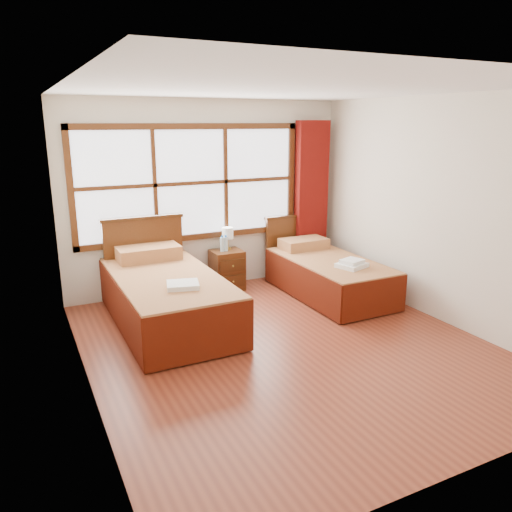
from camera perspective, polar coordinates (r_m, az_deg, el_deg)
name	(u,v)px	position (r m, az deg, el deg)	size (l,w,h in m)	color
floor	(287,346)	(5.38, 3.58, -10.19)	(4.50, 4.50, 0.00)	brown
ceiling	(292,88)	(4.88, 4.10, 18.62)	(4.50, 4.50, 0.00)	white
wall_back	(208,196)	(6.98, -5.53, 6.80)	(4.00, 4.00, 0.00)	silver
wall_left	(78,247)	(4.35, -19.65, 0.96)	(4.50, 4.50, 0.00)	silver
wall_right	(438,210)	(6.21, 20.08, 4.93)	(4.50, 4.50, 0.00)	silver
window	(191,183)	(6.83, -7.44, 8.26)	(3.16, 0.06, 1.56)	white
curtain	(311,199)	(7.59, 6.30, 6.45)	(0.50, 0.16, 2.30)	maroon
bed_left	(166,295)	(5.94, -10.26, -4.41)	(1.14, 2.22, 1.11)	#3E200C
bed_right	(327,274)	(6.88, 8.10, -2.02)	(0.98, 2.00, 0.95)	#3E200C
nightstand	(227,270)	(7.03, -3.32, -1.61)	(0.42, 0.42, 0.56)	#4D2710
towels_left	(183,285)	(5.36, -8.37, -3.29)	(0.40, 0.37, 0.05)	white
towels_right	(352,264)	(6.45, 10.90, -0.90)	(0.42, 0.39, 0.10)	white
lamp	(228,234)	(6.99, -3.27, 2.55)	(0.16, 0.16, 0.31)	gold
bottle_near	(222,244)	(6.89, -3.89, 1.35)	(0.06, 0.06, 0.22)	#BFE6F5
bottle_far	(226,244)	(6.91, -3.48, 1.40)	(0.06, 0.06, 0.22)	#BFE6F5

